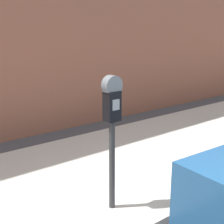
% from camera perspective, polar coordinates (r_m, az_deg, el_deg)
% --- Properties ---
extents(sidewalk, '(24.00, 2.80, 0.10)m').
position_cam_1_polar(sidewalk, '(4.38, -4.31, -11.41)').
color(sidewalk, '#BCB7AD').
rests_on(sidewalk, ground_plane).
extents(parking_meter, '(0.20, 0.13, 1.45)m').
position_cam_1_polar(parking_meter, '(3.16, 0.00, -1.21)').
color(parking_meter, '#2D2D30').
rests_on(parking_meter, sidewalk).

